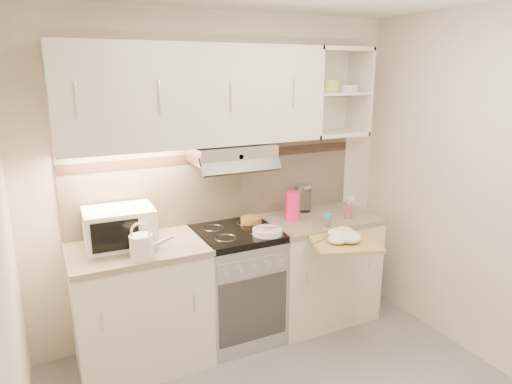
% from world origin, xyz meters
% --- Properties ---
extents(room_shell, '(3.04, 2.84, 2.52)m').
position_xyz_m(room_shell, '(0.00, 0.37, 1.63)').
color(room_shell, beige).
rests_on(room_shell, ground).
extents(base_cabinet_left, '(0.90, 0.60, 0.86)m').
position_xyz_m(base_cabinet_left, '(-0.75, 1.10, 0.43)').
color(base_cabinet_left, silver).
rests_on(base_cabinet_left, ground).
extents(worktop_left, '(0.92, 0.62, 0.04)m').
position_xyz_m(worktop_left, '(-0.75, 1.10, 0.88)').
color(worktop_left, gray).
rests_on(worktop_left, base_cabinet_left).
extents(base_cabinet_right, '(0.90, 0.60, 0.86)m').
position_xyz_m(base_cabinet_right, '(0.75, 1.10, 0.43)').
color(base_cabinet_right, silver).
rests_on(base_cabinet_right, ground).
extents(worktop_right, '(0.92, 0.62, 0.04)m').
position_xyz_m(worktop_right, '(0.75, 1.10, 0.88)').
color(worktop_right, gray).
rests_on(worktop_right, base_cabinet_right).
extents(electric_range, '(0.60, 0.60, 0.90)m').
position_xyz_m(electric_range, '(0.00, 1.10, 0.45)').
color(electric_range, '#B7B7BC').
rests_on(electric_range, ground).
extents(microwave, '(0.47, 0.36, 0.26)m').
position_xyz_m(microwave, '(-0.84, 1.18, 1.03)').
color(microwave, white).
rests_on(microwave, worktop_left).
extents(watering_can, '(0.28, 0.17, 0.24)m').
position_xyz_m(watering_can, '(-0.75, 0.88, 0.99)').
color(watering_can, silver).
rests_on(watering_can, worktop_left).
extents(plate_stack, '(0.22, 0.22, 0.05)m').
position_xyz_m(plate_stack, '(0.17, 0.92, 0.92)').
color(plate_stack, silver).
rests_on(plate_stack, electric_range).
extents(bread_loaf, '(0.17, 0.17, 0.04)m').
position_xyz_m(bread_loaf, '(0.18, 1.22, 0.92)').
color(bread_loaf, '#A77F49').
rests_on(bread_loaf, electric_range).
extents(pink_pitcher, '(0.12, 0.11, 0.23)m').
position_xyz_m(pink_pitcher, '(0.51, 1.14, 1.02)').
color(pink_pitcher, '#FF2065').
rests_on(pink_pitcher, worktop_right).
extents(glass_jar, '(0.12, 0.12, 0.23)m').
position_xyz_m(glass_jar, '(0.72, 1.29, 1.02)').
color(glass_jar, white).
rests_on(glass_jar, worktop_right).
extents(spice_jar, '(0.07, 0.07, 0.10)m').
position_xyz_m(spice_jar, '(0.67, 0.88, 0.95)').
color(spice_jar, silver).
rests_on(spice_jar, worktop_right).
extents(spray_bottle, '(0.07, 0.07, 0.19)m').
position_xyz_m(spray_bottle, '(0.94, 0.96, 0.98)').
color(spray_bottle, pink).
rests_on(spray_bottle, worktop_right).
extents(cutting_board, '(0.57, 0.54, 0.03)m').
position_xyz_m(cutting_board, '(0.62, 0.58, 0.87)').
color(cutting_board, '#A57A4F').
rests_on(cutting_board, base_cabinet_right).
extents(dish_towel, '(0.30, 0.26, 0.08)m').
position_xyz_m(dish_towel, '(0.61, 0.61, 0.92)').
color(dish_towel, silver).
rests_on(dish_towel, cutting_board).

